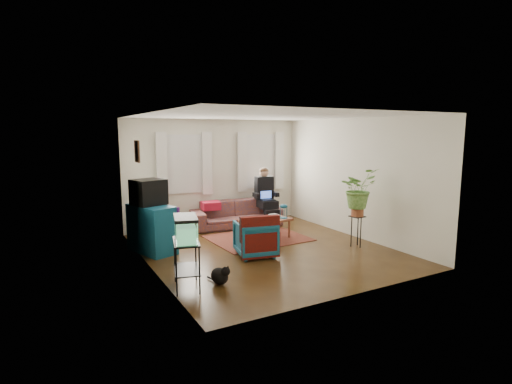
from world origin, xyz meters
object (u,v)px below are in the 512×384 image
sofa (236,209)px  aquarium_stand (187,265)px  dresser (152,229)px  side_table (154,222)px  coffee_table (266,229)px  armchair (255,237)px  plant_stand (357,231)px

sofa → aquarium_stand: sofa is taller
sofa → aquarium_stand: 3.94m
sofa → dresser: dresser is taller
side_table → coffee_table: bearing=-34.9°
dresser → armchair: bearing=-53.3°
dresser → side_table: bearing=55.7°
dresser → coffee_table: bearing=-24.3°
side_table → dresser: size_ratio=0.61×
aquarium_stand → armchair: bearing=43.6°
plant_stand → sofa: bearing=116.8°
sofa → plant_stand: size_ratio=3.44×
aquarium_stand → plant_stand: aquarium_stand is taller
armchair → coffee_table: armchair is taller
side_table → coffee_table: (2.04, -1.43, -0.09)m
dresser → plant_stand: bearing=-41.5°
sofa → plant_stand: sofa is taller
dresser → coffee_table: size_ratio=0.95×
aquarium_stand → armchair: same height
dresser → sofa: bearing=7.6°
sofa → armchair: 2.38m
armchair → plant_stand: bearing=178.9°
sofa → armchair: sofa is taller
sofa → coffee_table: 1.39m
armchair → coffee_table: size_ratio=0.67×
armchair → coffee_table: (0.75, 0.89, -0.14)m
dresser → plant_stand: dresser is taller
side_table → aquarium_stand: size_ratio=0.87×
side_table → aquarium_stand: bearing=-96.2°
aquarium_stand → armchair: (1.65, 0.90, 0.00)m
dresser → armchair: (1.64, -1.16, -0.10)m
coffee_table → plant_stand: (1.33, -1.36, 0.09)m
side_table → armchair: (1.30, -2.32, 0.05)m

